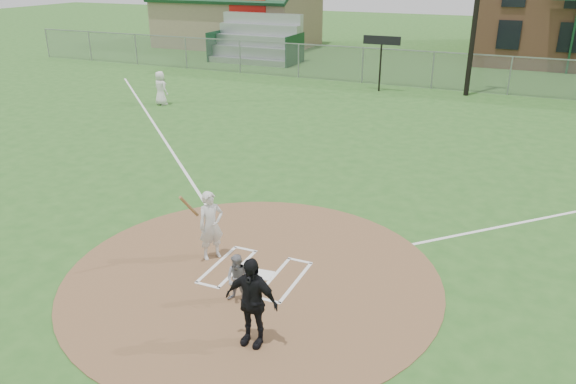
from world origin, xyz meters
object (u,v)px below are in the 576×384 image
at_px(home_plate, 264,275).
at_px(umpire, 251,302).
at_px(catcher, 238,279).
at_px(batter_at_plate, 211,225).
at_px(ondeck_player, 161,88).

distance_m(home_plate, umpire, 2.53).
xyz_separation_m(catcher, batter_at_plate, (-1.47, 1.43, 0.30)).
distance_m(ondeck_player, batter_at_plate, 16.12).
xyz_separation_m(catcher, ondeck_player, (-11.71, 13.87, 0.26)).
height_order(home_plate, batter_at_plate, batter_at_plate).
bearing_deg(catcher, umpire, -50.55).
xyz_separation_m(home_plate, catcher, (-0.02, -1.15, 0.52)).
xyz_separation_m(home_plate, ondeck_player, (-11.73, 12.73, 0.79)).
bearing_deg(batter_at_plate, catcher, -44.14).
relative_size(umpire, batter_at_plate, 0.99).
bearing_deg(umpire, ondeck_player, 129.89).
xyz_separation_m(catcher, umpire, (0.86, -1.08, 0.34)).
height_order(umpire, batter_at_plate, batter_at_plate).
bearing_deg(catcher, ondeck_player, 130.98).
bearing_deg(ondeck_player, home_plate, 150.76).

